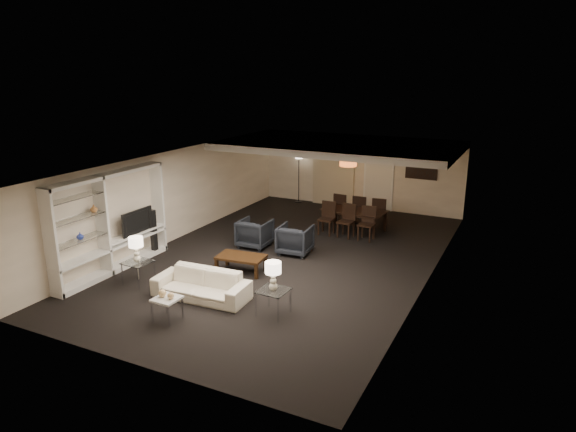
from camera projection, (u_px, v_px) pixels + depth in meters
The scene contains 35 objects.
floor at pixel (288, 257), 13.06m from camera, with size 11.00×11.00×0.00m, color black.
ceiling at pixel (288, 160), 12.37m from camera, with size 7.00×11.00×0.02m, color silver.
wall_back at pixel (359, 172), 17.46m from camera, with size 7.00×0.02×2.50m, color beige.
wall_front at pixel (132, 295), 7.97m from camera, with size 7.00×0.02×2.50m, color beige.
wall_left at pixel (175, 195), 14.20m from camera, with size 0.02×11.00×2.50m, color beige.
wall_right at pixel (431, 229), 11.23m from camera, with size 0.02×11.00×2.50m, color beige.
ceiling_soffit at pixel (339, 145), 15.41m from camera, with size 7.00×4.00×0.20m, color silver.
curtains at pixel (334, 171), 17.78m from camera, with size 1.50×0.12×2.40m, color beige.
door at pixel (379, 179), 17.19m from camera, with size 0.90×0.05×2.10m, color silver.
painting at pixel (422, 168), 16.45m from camera, with size 0.95×0.04×0.65m, color #142D38.
media_unit at pixel (111, 223), 11.90m from camera, with size 0.38×3.40×2.35m, color white, non-canonical shape.
pendant_light at pixel (348, 162), 15.42m from camera, with size 0.52×0.52×0.24m, color #D8591E.
sofa at pixel (201, 285), 10.69m from camera, with size 2.03×0.79×0.59m, color beige.
coffee_table at pixel (241, 264), 12.09m from camera, with size 1.11×0.65×0.40m, color #301D0D, non-canonical shape.
armchair_left at pixel (255, 233), 13.77m from camera, with size 0.81×0.83×0.75m, color black.
armchair_right at pixel (295, 239), 13.26m from camera, with size 0.81×0.83×0.75m, color black.
side_table_left at pixel (138, 273), 11.42m from camera, with size 0.56×0.56×0.52m, color white, non-canonical shape.
side_table_right at pixel (273, 302), 9.98m from camera, with size 0.56×0.56×0.52m, color silver, non-canonical shape.
table_lamp_left at pixel (136, 249), 11.27m from camera, with size 0.32×0.32×0.57m, color #EDE4C8, non-canonical shape.
table_lamp_right at pixel (273, 276), 9.83m from camera, with size 0.32×0.32×0.57m, color beige, non-canonical shape.
marble_table at pixel (168, 309), 9.76m from camera, with size 0.46×0.46×0.46m, color white, non-canonical shape.
gold_gourd_a at pixel (162, 293), 9.72m from camera, with size 0.15×0.15×0.15m, color #E0B777.
gold_gourd_b at pixel (171, 296), 9.63m from camera, with size 0.13×0.13×0.13m, color tan.
television at pixel (134, 221), 12.55m from camera, with size 0.13×1.01×0.58m, color black.
vase_blue at pixel (80, 236), 11.12m from camera, with size 0.15×0.15×0.16m, color #2538A1.
vase_amber at pixel (94, 208), 11.38m from camera, with size 0.16×0.16×0.17m, color #AD7039.
floor_speaker at pixel (154, 232), 13.13m from camera, with size 0.13×0.13×1.18m, color black.
dining_table at pixel (353, 220), 15.11m from camera, with size 1.81×1.01×0.64m, color black.
chair_nl at pixel (326, 219), 14.76m from camera, with size 0.44×0.44×0.95m, color black, non-canonical shape.
chair_nm at pixel (346, 221), 14.51m from camera, with size 0.44×0.44×0.95m, color black, non-canonical shape.
chair_nr at pixel (366, 224), 14.25m from camera, with size 0.44×0.44×0.95m, color black, non-canonical shape.
chair_fl at pixel (342, 208), 15.88m from camera, with size 0.44×0.44×0.95m, color black, non-canonical shape.
chair_fm at pixel (361, 210), 15.63m from camera, with size 0.44×0.44×0.95m, color black, non-canonical shape.
chair_fr at pixel (380, 213), 15.38m from camera, with size 0.44×0.44×0.95m, color black, non-canonical shape.
floor_lamp at pixel (299, 177), 18.19m from camera, with size 0.26×0.26×1.83m, color black, non-canonical shape.
Camera 1 is at (5.40, -11.00, 4.65)m, focal length 32.00 mm.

